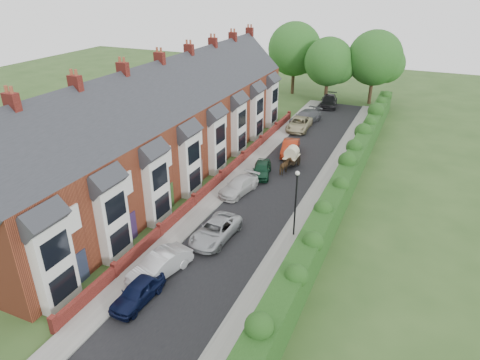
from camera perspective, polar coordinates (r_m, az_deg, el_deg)
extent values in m
plane|color=#2D4C1E|center=(29.35, -1.68, -9.89)|extent=(140.00, 140.00, 0.00)
cube|color=black|center=(38.27, 4.69, -0.83)|extent=(6.00, 58.00, 0.02)
cube|color=gray|center=(37.29, 10.64, -1.89)|extent=(2.20, 58.00, 0.12)
cube|color=gray|center=(39.52, -0.57, 0.24)|extent=(1.70, 58.00, 0.12)
cube|color=gray|center=(37.49, 9.09, -1.59)|extent=(0.18, 58.00, 0.13)
cube|color=gray|center=(39.22, 0.50, 0.05)|extent=(0.18, 58.00, 0.13)
cube|color=#183711|center=(36.47, 13.53, -0.75)|extent=(1.50, 58.00, 2.50)
cube|color=brown|center=(40.48, -9.83, 5.40)|extent=(8.00, 40.00, 6.50)
cube|color=#292A30|center=(39.49, -10.19, 9.82)|extent=(8.00, 40.20, 8.00)
cube|color=silver|center=(26.07, -23.46, -10.53)|extent=(0.70, 2.40, 5.20)
cube|color=black|center=(26.52, -22.42, -12.87)|extent=(0.06, 1.80, 1.60)
cube|color=black|center=(25.17, -23.34, -8.56)|extent=(0.06, 1.80, 1.60)
cube|color=#292A30|center=(24.63, -24.91, -4.74)|extent=(1.70, 2.60, 1.70)
cube|color=#3F2D2D|center=(28.25, -20.32, -10.74)|extent=(0.08, 0.90, 2.10)
cube|color=silver|center=(26.42, -21.55, -4.98)|extent=(0.12, 1.20, 1.60)
cube|color=silver|center=(28.95, -16.50, -5.49)|extent=(0.70, 2.40, 5.20)
cube|color=black|center=(29.36, -15.64, -7.66)|extent=(0.06, 1.80, 1.60)
cube|color=black|center=(28.14, -16.22, -3.57)|extent=(0.06, 1.80, 1.60)
cube|color=#292A30|center=(27.66, -17.51, -0.09)|extent=(1.70, 2.60, 1.70)
cube|color=#3F2D2D|center=(31.27, -14.19, -6.00)|extent=(0.08, 0.90, 2.10)
cube|color=silver|center=(29.61, -14.98, -0.57)|extent=(0.12, 1.20, 1.60)
cube|color=silver|center=(32.35, -10.99, -1.37)|extent=(0.70, 2.40, 5.20)
cube|color=black|center=(32.72, -10.28, -3.36)|extent=(0.06, 1.80, 1.60)
cube|color=black|center=(31.63, -10.62, 0.44)|extent=(0.06, 1.80, 1.60)
cube|color=#292A30|center=(31.20, -11.68, 3.59)|extent=(1.70, 2.60, 1.70)
cube|color=#3F2D2D|center=(34.74, -9.29, -2.10)|extent=(0.08, 0.90, 2.10)
cube|color=silver|center=(33.24, -9.77, 2.93)|extent=(0.12, 1.20, 1.60)
cube|color=silver|center=(36.12, -6.60, 1.94)|extent=(0.70, 2.40, 5.20)
cube|color=black|center=(36.45, -6.00, 0.12)|extent=(0.06, 1.80, 1.60)
cube|color=black|center=(35.48, -6.18, 3.62)|extent=(0.06, 1.80, 1.60)
cube|color=#292A30|center=(35.10, -7.06, 6.46)|extent=(1.70, 2.60, 1.70)
cube|color=#3F2D2D|center=(38.56, -5.34, 1.07)|extent=(0.08, 0.90, 2.10)
cube|color=silver|center=(37.20, -5.61, 5.70)|extent=(0.12, 1.20, 1.60)
cube|color=silver|center=(40.17, -3.06, 4.59)|extent=(0.70, 2.40, 5.20)
cube|color=black|center=(40.46, -2.55, 2.94)|extent=(0.06, 1.80, 1.60)
cube|color=black|center=(39.59, -2.61, 6.14)|extent=(0.06, 1.80, 1.60)
cube|color=#292A30|center=(39.25, -3.36, 8.71)|extent=(1.70, 2.60, 1.70)
cube|color=#3F2D2D|center=(42.61, -2.12, 3.65)|extent=(0.08, 0.90, 2.10)
cube|color=silver|center=(41.38, -2.24, 7.90)|extent=(0.12, 1.20, 1.60)
cube|color=silver|center=(44.41, -0.15, 6.74)|extent=(0.70, 2.40, 5.20)
cube|color=black|center=(44.67, 0.28, 5.22)|extent=(0.06, 1.80, 1.60)
cube|color=black|center=(43.89, 0.29, 8.16)|extent=(0.06, 1.80, 1.60)
cube|color=#292A30|center=(43.58, -0.34, 10.50)|extent=(1.70, 2.60, 1.70)
cube|color=#3F2D2D|center=(46.86, 0.55, 5.77)|extent=(0.08, 0.90, 2.10)
cube|color=silver|center=(45.72, 0.53, 9.67)|extent=(0.12, 1.20, 1.60)
cube|color=silver|center=(48.79, 2.26, 8.50)|extent=(0.70, 2.40, 5.20)
cube|color=black|center=(49.03, 2.64, 7.10)|extent=(0.06, 1.80, 1.60)
cube|color=black|center=(48.32, 2.69, 9.80)|extent=(0.06, 1.80, 1.60)
cube|color=#292A30|center=(48.03, 2.15, 11.93)|extent=(1.70, 2.60, 1.70)
cube|color=#3F2D2D|center=(51.23, 2.78, 7.52)|extent=(0.08, 0.90, 2.10)
cube|color=silver|center=(50.19, 2.83, 11.12)|extent=(0.12, 1.20, 1.60)
cube|color=silver|center=(53.28, 4.28, 9.95)|extent=(0.70, 2.40, 5.20)
cube|color=black|center=(53.50, 4.61, 8.66)|extent=(0.06, 1.80, 1.60)
cube|color=black|center=(52.85, 4.71, 11.15)|extent=(0.06, 1.80, 1.60)
cube|color=#292A30|center=(52.59, 4.23, 13.11)|extent=(1.70, 2.60, 1.70)
cube|color=#3F2D2D|center=(55.72, 4.67, 8.98)|extent=(0.08, 0.90, 2.10)
cube|color=silver|center=(54.75, 4.77, 12.31)|extent=(0.12, 1.20, 1.60)
cube|color=maroon|center=(27.83, -28.03, 8.62)|extent=(0.90, 0.50, 1.60)
cylinder|color=brown|center=(27.77, -28.71, 10.50)|extent=(0.20, 0.20, 0.50)
cylinder|color=brown|center=(27.46, -28.18, 10.47)|extent=(0.20, 0.20, 0.50)
cube|color=maroon|center=(31.05, -21.02, 11.45)|extent=(0.90, 0.50, 1.60)
cylinder|color=brown|center=(30.99, -21.58, 13.16)|extent=(0.20, 0.20, 0.50)
cylinder|color=brown|center=(30.71, -21.03, 13.14)|extent=(0.20, 0.20, 0.50)
cube|color=maroon|center=(34.69, -15.30, 13.60)|extent=(0.90, 0.50, 1.60)
cylinder|color=brown|center=(34.64, -15.76, 15.14)|extent=(0.20, 0.20, 0.50)
cylinder|color=brown|center=(34.39, -15.22, 15.13)|extent=(0.20, 0.20, 0.50)
cube|color=maroon|center=(38.64, -10.64, 15.24)|extent=(0.90, 0.50, 1.60)
cylinder|color=brown|center=(38.59, -11.01, 16.63)|extent=(0.20, 0.20, 0.50)
cylinder|color=brown|center=(38.37, -10.50, 16.62)|extent=(0.20, 0.20, 0.50)
cube|color=maroon|center=(42.81, -6.81, 16.49)|extent=(0.90, 0.50, 1.60)
cylinder|color=brown|center=(42.76, -7.12, 17.75)|extent=(0.20, 0.20, 0.50)
cylinder|color=brown|center=(42.56, -6.63, 17.74)|extent=(0.20, 0.20, 0.50)
cube|color=maroon|center=(47.14, -3.63, 17.46)|extent=(0.90, 0.50, 1.60)
cylinder|color=brown|center=(47.10, -3.89, 18.61)|extent=(0.20, 0.20, 0.50)
cylinder|color=brown|center=(46.92, -3.44, 18.60)|extent=(0.20, 0.20, 0.50)
cube|color=maroon|center=(51.59, -0.97, 18.23)|extent=(0.90, 0.50, 1.60)
cylinder|color=brown|center=(51.55, -1.19, 19.29)|extent=(0.20, 0.20, 0.50)
cylinder|color=brown|center=(51.39, -0.77, 19.27)|extent=(0.20, 0.20, 0.50)
cube|color=maroon|center=(56.13, 1.28, 18.85)|extent=(0.90, 0.50, 1.60)
cylinder|color=brown|center=(56.10, 1.09, 19.82)|extent=(0.20, 0.20, 0.50)
cylinder|color=brown|center=(55.95, 1.49, 19.80)|extent=(0.20, 0.20, 0.50)
cube|color=maroon|center=(26.84, -19.72, -14.42)|extent=(0.30, 4.70, 0.90)
cube|color=maroon|center=(29.75, -13.29, -9.07)|extent=(0.30, 4.70, 0.90)
cube|color=maroon|center=(33.16, -8.24, -4.66)|extent=(0.30, 4.70, 0.90)
cube|color=maroon|center=(36.93, -4.22, -1.09)|extent=(0.30, 4.70, 0.90)
cube|color=maroon|center=(40.97, -0.98, 1.81)|extent=(0.30, 4.70, 0.90)
cube|color=maroon|center=(45.20, 1.67, 4.17)|extent=(0.30, 4.70, 0.90)
cube|color=maroon|center=(49.57, 3.87, 6.12)|extent=(0.30, 4.70, 0.90)
cube|color=maroon|center=(54.05, 5.73, 7.74)|extent=(0.30, 4.70, 0.90)
cube|color=maroon|center=(25.57, -23.61, -17.28)|extent=(0.35, 0.35, 1.10)
cube|color=maroon|center=(28.16, -16.33, -11.47)|extent=(0.35, 0.35, 1.10)
cube|color=maroon|center=(31.35, -10.63, -6.60)|extent=(0.35, 0.35, 1.10)
cube|color=maroon|center=(34.96, -6.13, -2.64)|extent=(0.35, 0.35, 1.10)
cube|color=maroon|center=(38.88, -2.52, 0.57)|extent=(0.35, 0.35, 1.10)
cube|color=maroon|center=(43.02, 0.41, 3.17)|extent=(0.35, 0.35, 1.10)
cube|color=maroon|center=(47.33, 2.82, 5.30)|extent=(0.35, 0.35, 1.10)
cube|color=maroon|center=(51.77, 4.84, 7.07)|extent=(0.35, 0.35, 1.10)
cube|color=maroon|center=(56.30, 6.56, 8.55)|extent=(0.35, 0.35, 1.10)
cylinder|color=black|center=(30.22, 7.38, -3.57)|extent=(0.12, 0.12, 4.80)
cylinder|color=black|center=(29.11, 7.65, 0.64)|extent=(0.20, 0.20, 0.10)
sphere|color=silver|center=(29.04, 7.67, 0.90)|extent=(0.32, 0.32, 0.32)
cylinder|color=#332316|center=(64.60, 11.45, 12.14)|extent=(0.50, 0.50, 4.75)
sphere|color=#1E501A|center=(63.89, 11.74, 15.20)|extent=(6.80, 6.80, 6.80)
sphere|color=#1E501A|center=(64.02, 12.96, 14.50)|extent=(4.76, 4.76, 4.76)
cylinder|color=#332316|center=(65.50, 17.09, 11.94)|extent=(0.50, 0.50, 5.25)
sphere|color=#1E501A|center=(64.75, 17.55, 15.27)|extent=(7.60, 7.60, 7.60)
sphere|color=#1E501A|center=(65.02, 18.86, 14.46)|extent=(5.32, 5.32, 5.32)
cylinder|color=#332316|center=(68.82, 7.09, 13.59)|extent=(0.50, 0.50, 5.50)
sphere|color=#1E501A|center=(68.08, 7.29, 16.94)|extent=(8.00, 8.00, 8.00)
sphere|color=#1E501A|center=(68.05, 8.66, 16.20)|extent=(5.60, 5.60, 5.60)
imported|color=black|center=(26.02, -13.47, -14.34)|extent=(1.74, 3.89, 1.30)
imported|color=#B9B9BE|center=(27.63, -10.63, -11.09)|extent=(2.63, 4.71, 1.47)
imported|color=#A8ABB0|center=(30.60, -3.30, -6.75)|extent=(2.47, 4.94, 1.34)
imported|color=silver|center=(36.76, -0.16, -0.79)|extent=(2.61, 4.74, 1.30)
imported|color=#0F3420|center=(39.93, 2.90, 1.45)|extent=(2.52, 4.19, 1.34)
imported|color=#9D2811|center=(45.01, 6.70, 4.29)|extent=(2.33, 4.65, 1.46)
imported|color=tan|center=(52.57, 7.90, 7.42)|extent=(2.72, 5.37, 1.46)
imported|color=#54555B|center=(55.06, 8.72, 8.28)|extent=(3.45, 5.84, 1.59)
imported|color=black|center=(63.16, 12.01, 10.15)|extent=(2.17, 3.99, 1.29)
imported|color=#4C331B|center=(40.48, 6.07, 1.78)|extent=(0.96, 1.79, 1.45)
cube|color=black|center=(42.06, 6.86, 2.82)|extent=(1.15, 1.91, 0.48)
cylinder|color=beige|center=(41.81, 6.91, 3.67)|extent=(1.24, 1.20, 1.24)
cube|color=beige|center=(41.97, 6.88, 3.12)|extent=(1.26, 1.96, 0.04)
cylinder|color=black|center=(42.88, 6.27, 2.76)|extent=(0.08, 0.86, 0.86)
cylinder|color=black|center=(42.57, 7.87, 2.48)|extent=(0.08, 0.86, 0.86)
cylinder|color=black|center=(41.21, 5.98, 2.44)|extent=(0.06, 1.72, 0.06)
cylinder|color=black|center=(41.03, 6.87, 2.28)|extent=(0.06, 1.72, 0.06)
imported|color=black|center=(63.05, 11.79, 10.27)|extent=(3.06, 5.64, 1.55)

